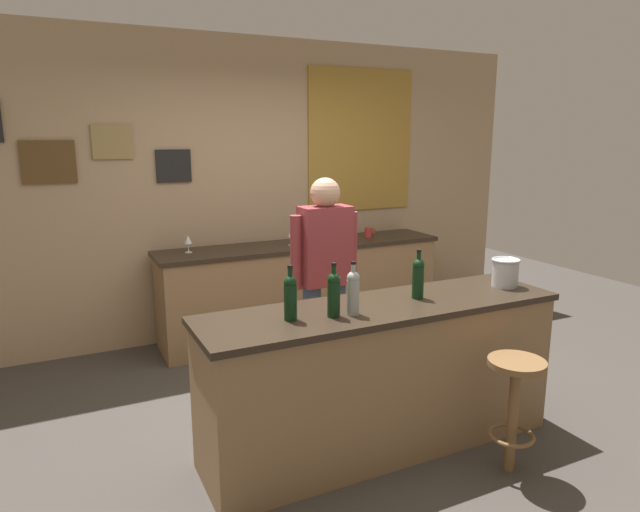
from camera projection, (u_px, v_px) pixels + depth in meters
The scene contains 14 objects.
ground_plane at pixel (349, 416), 3.86m from camera, with size 10.00×10.00×0.00m, color #423D38.
back_wall at pixel (250, 187), 5.35m from camera, with size 6.00×0.09×2.80m.
bar_counter at pixel (381, 376), 3.41m from camera, with size 2.25×0.60×0.92m.
side_counter at pixel (303, 289), 5.39m from camera, with size 2.76×0.56×0.90m.
bartender at pixel (324, 274), 3.99m from camera, with size 0.52×0.21×1.62m.
bar_stool at pixel (514, 397), 3.15m from camera, with size 0.32×0.32×0.68m.
wine_bottle_a at pixel (290, 296), 3.01m from camera, with size 0.07×0.07×0.31m.
wine_bottle_b at pixel (334, 293), 3.07m from camera, with size 0.07×0.07×0.31m.
wine_bottle_c at pixel (353, 291), 3.10m from camera, with size 0.07×0.07×0.31m.
wine_bottle_d at pixel (418, 277), 3.42m from camera, with size 0.07×0.07×0.31m.
ice_bucket at pixel (505, 272), 3.69m from camera, with size 0.19×0.19×0.19m.
wine_glass_a at pixel (188, 240), 4.86m from camera, with size 0.07×0.07×0.16m.
wine_glass_b at pixel (291, 234), 5.18m from camera, with size 0.07×0.07×0.16m.
coffee_mug at pixel (369, 232), 5.62m from camera, with size 0.12×0.08×0.09m.
Camera 1 is at (-1.73, -3.09, 1.90)m, focal length 31.34 mm.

